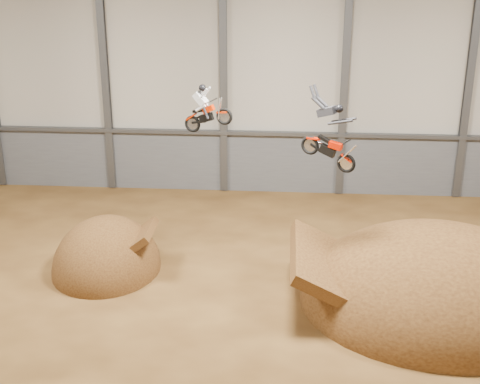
% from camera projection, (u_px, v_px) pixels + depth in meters
% --- Properties ---
extents(floor, '(40.00, 40.00, 0.00)m').
position_uv_depth(floor, '(275.00, 331.00, 25.31)').
color(floor, '#472C13').
rests_on(floor, ground).
extents(back_wall, '(40.00, 0.10, 14.00)m').
position_uv_depth(back_wall, '(284.00, 72.00, 36.78)').
color(back_wall, '#B9B2A4').
rests_on(back_wall, ground).
extents(lower_band_back, '(39.80, 0.18, 3.50)m').
position_uv_depth(lower_band_back, '(282.00, 163.00, 38.57)').
color(lower_band_back, '#5A5C62').
rests_on(lower_band_back, ground).
extents(steel_rail, '(39.80, 0.35, 0.20)m').
position_uv_depth(steel_rail, '(282.00, 134.00, 37.78)').
color(steel_rail, '#47494F').
rests_on(steel_rail, lower_band_back).
extents(steel_column_1, '(0.40, 0.36, 13.90)m').
position_uv_depth(steel_column_1, '(105.00, 70.00, 37.29)').
color(steel_column_1, '#47494F').
rests_on(steel_column_1, ground).
extents(steel_column_2, '(0.40, 0.36, 13.90)m').
position_uv_depth(steel_column_2, '(223.00, 72.00, 36.83)').
color(steel_column_2, '#47494F').
rests_on(steel_column_2, ground).
extents(steel_column_3, '(0.40, 0.36, 13.90)m').
position_uv_depth(steel_column_3, '(345.00, 74.00, 36.37)').
color(steel_column_3, '#47494F').
rests_on(steel_column_3, ground).
extents(steel_column_4, '(0.40, 0.36, 13.90)m').
position_uv_depth(steel_column_4, '(470.00, 75.00, 35.91)').
color(steel_column_4, '#47494F').
rests_on(steel_column_4, ground).
extents(takeoff_ramp, '(4.78, 5.52, 4.78)m').
position_uv_depth(takeoff_ramp, '(107.00, 269.00, 30.02)').
color(takeoff_ramp, '#3B220E').
rests_on(takeoff_ramp, ground).
extents(landing_ramp, '(10.93, 9.67, 6.30)m').
position_uv_depth(landing_ramp, '(434.00, 304.00, 27.18)').
color(landing_ramp, '#3B220E').
rests_on(landing_ramp, ground).
extents(fmx_rider_a, '(2.79, 1.59, 2.53)m').
position_uv_depth(fmx_rider_a, '(210.00, 105.00, 26.91)').
color(fmx_rider_a, red).
extents(fmx_rider_b, '(3.75, 2.49, 3.46)m').
position_uv_depth(fmx_rider_b, '(327.00, 129.00, 25.34)').
color(fmx_rider_b, '#C61500').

